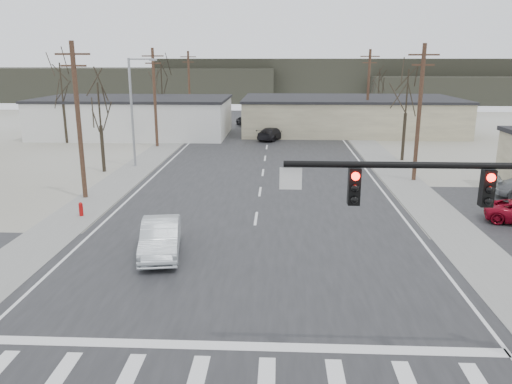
{
  "coord_description": "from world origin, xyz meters",
  "views": [
    {
      "loc": [
        1.28,
        -19.25,
        8.9
      ],
      "look_at": [
        0.18,
        4.32,
        2.6
      ],
      "focal_mm": 35.0,
      "sensor_mm": 36.0,
      "label": 1
    }
  ],
  "objects_px": {
    "fire_hydrant": "(81,209)",
    "sedan_crossing": "(161,237)",
    "car_far_b": "(244,121)",
    "car_far_a": "(272,134)"
  },
  "relations": [
    {
      "from": "fire_hydrant",
      "to": "car_far_b",
      "type": "bearing_deg",
      "value": 80.91
    },
    {
      "from": "car_far_a",
      "to": "car_far_b",
      "type": "xyz_separation_m",
      "value": [
        -4.07,
        12.42,
        -0.09
      ]
    },
    {
      "from": "sedan_crossing",
      "to": "fire_hydrant",
      "type": "bearing_deg",
      "value": 127.9
    },
    {
      "from": "fire_hydrant",
      "to": "sedan_crossing",
      "type": "distance_m",
      "value": 8.18
    },
    {
      "from": "sedan_crossing",
      "to": "car_far_b",
      "type": "xyz_separation_m",
      "value": [
        0.62,
        46.88,
        -0.19
      ]
    },
    {
      "from": "fire_hydrant",
      "to": "sedan_crossing",
      "type": "height_order",
      "value": "sedan_crossing"
    },
    {
      "from": "fire_hydrant",
      "to": "car_far_a",
      "type": "height_order",
      "value": "car_far_a"
    },
    {
      "from": "fire_hydrant",
      "to": "car_far_b",
      "type": "distance_m",
      "value": 41.86
    },
    {
      "from": "fire_hydrant",
      "to": "car_far_b",
      "type": "height_order",
      "value": "car_far_b"
    },
    {
      "from": "sedan_crossing",
      "to": "car_far_b",
      "type": "relative_size",
      "value": 1.36
    }
  ]
}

